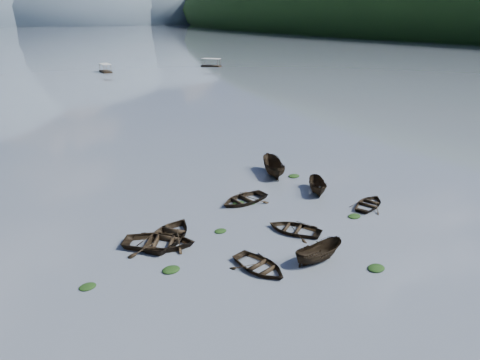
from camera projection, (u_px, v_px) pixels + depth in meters
ground_plane at (334, 265)px, 28.12m from camera, size 2400.00×2400.00×0.00m
haze_mtn_c at (63, 23)px, 814.33m from camera, size 520.00×520.00×260.00m
haze_mtn_d at (153, 22)px, 900.91m from camera, size 520.00×520.00×220.00m
rowboat_0 at (260, 269)px, 27.64m from camera, size 3.71×4.58×0.84m
rowboat_1 at (170, 239)px, 31.35m from camera, size 6.26×6.08×1.06m
rowboat_2 at (318, 260)px, 28.60m from camera, size 3.82×1.49×1.47m
rowboat_3 at (294, 231)px, 32.45m from camera, size 4.70×5.04×0.85m
rowboat_4 at (369, 206)px, 36.76m from camera, size 4.58×3.96×0.79m
rowboat_5 at (317, 192)px, 39.61m from camera, size 3.21×4.03×1.48m
rowboat_6 at (160, 246)px, 30.36m from camera, size 6.31×5.93×1.06m
rowboat_7 at (244, 202)px, 37.53m from camera, size 4.90×3.78×0.94m
rowboat_8 at (273, 175)px, 43.94m from camera, size 3.42×5.14×1.86m
weed_clump_0 at (171, 271)px, 27.47m from camera, size 1.17×0.95×0.25m
weed_clump_1 at (220, 232)px, 32.41m from camera, size 0.96×0.77×0.21m
weed_clump_2 at (376, 269)px, 27.64m from camera, size 1.19×0.95×0.26m
weed_clump_3 at (251, 203)px, 37.24m from camera, size 0.77×0.65×0.17m
weed_clump_4 at (354, 217)px, 34.78m from camera, size 1.12×0.89×0.23m
weed_clump_5 at (88, 287)px, 25.78m from camera, size 1.03×0.83×0.22m
weed_clump_6 at (238, 204)px, 37.21m from camera, size 1.03×0.86×0.21m
weed_clump_7 at (294, 177)px, 43.40m from camera, size 1.22×0.98×0.27m
pontoon_centre at (106, 72)px, 122.33m from camera, size 2.56×5.90×2.24m
pontoon_right at (211, 66)px, 135.61m from camera, size 5.82×6.38×2.35m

